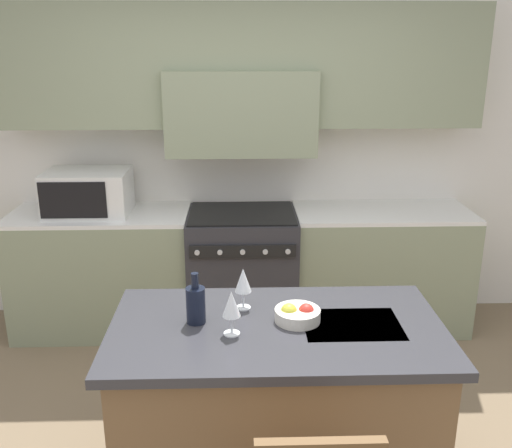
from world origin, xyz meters
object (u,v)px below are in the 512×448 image
object	(u,v)px
fruit_bowl	(297,314)
microwave	(88,192)
range_stove	(242,271)
wine_glass_near	(231,305)
wine_glass_far	(243,281)
wine_bottle	(196,304)

from	to	relation	value
fruit_bowl	microwave	bearing A→B (deg)	128.50
range_stove	microwave	bearing A→B (deg)	179.05
microwave	fruit_bowl	xyz separation A→B (m)	(1.36, -1.71, -0.14)
wine_glass_near	wine_glass_far	size ratio (longest dim) A/B	1.00
range_stove	fruit_bowl	size ratio (longest dim) A/B	4.43
microwave	wine_glass_near	distance (m)	2.12
wine_glass_far	fruit_bowl	size ratio (longest dim) A/B	0.98
microwave	wine_glass_near	bearing A→B (deg)	-59.85
microwave	wine_glass_far	distance (m)	1.93
range_stove	wine_glass_near	world-z (taller)	wine_glass_near
microwave	wine_glass_far	size ratio (longest dim) A/B	2.89
range_stove	wine_glass_far	world-z (taller)	wine_glass_far
range_stove	wine_glass_far	distance (m)	1.67
microwave	wine_glass_far	world-z (taller)	microwave
wine_glass_far	fruit_bowl	xyz separation A→B (m)	(0.25, -0.14, -0.11)
range_stove	microwave	world-z (taller)	microwave
wine_bottle	wine_glass_far	xyz separation A→B (m)	(0.22, 0.14, 0.05)
range_stove	wine_bottle	distance (m)	1.79
range_stove	microwave	xyz separation A→B (m)	(-1.12, 0.02, 0.63)
range_stove	wine_bottle	world-z (taller)	wine_bottle
range_stove	wine_bottle	size ratio (longest dim) A/B	3.86
range_stove	fruit_bowl	distance (m)	1.78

